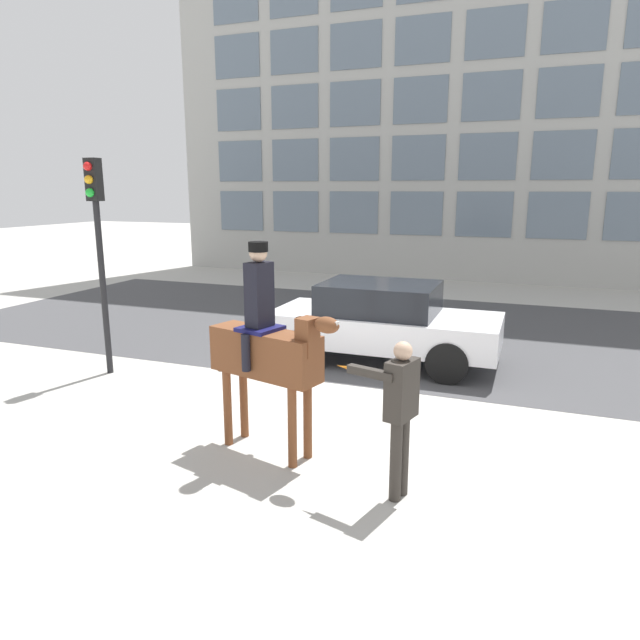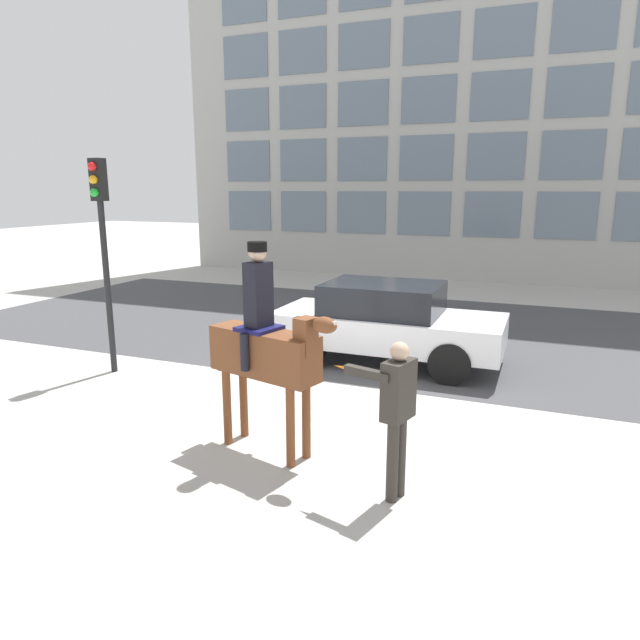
% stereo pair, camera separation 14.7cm
% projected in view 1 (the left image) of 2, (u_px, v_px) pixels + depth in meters
% --- Properties ---
extents(ground_plane, '(80.00, 80.00, 0.00)m').
position_uv_depth(ground_plane, '(329.00, 394.00, 9.44)').
color(ground_plane, '#B2AFA8').
extents(road_surface, '(21.98, 8.50, 0.01)m').
position_uv_depth(road_surface, '(395.00, 329.00, 13.77)').
color(road_surface, '#444447').
rests_on(road_surface, ground_plane).
extents(office_building_facade, '(21.98, 0.33, 17.94)m').
position_uv_depth(office_building_facade, '(460.00, 17.00, 19.27)').
color(office_building_facade, '#A8A8A3').
rests_on(office_building_facade, ground_plane).
extents(mounted_horse_lead, '(1.89, 0.81, 2.69)m').
position_uv_depth(mounted_horse_lead, '(267.00, 348.00, 7.07)').
color(mounted_horse_lead, brown).
rests_on(mounted_horse_lead, ground_plane).
extents(pedestrian_bystander, '(0.90, 0.44, 1.77)m').
position_uv_depth(pedestrian_bystander, '(400.00, 407.00, 6.05)').
color(pedestrian_bystander, '#332D28').
rests_on(pedestrian_bystander, ground_plane).
extents(street_car_near_lane, '(4.34, 1.93, 1.56)m').
position_uv_depth(street_car_near_lane, '(383.00, 321.00, 11.01)').
color(street_car_near_lane, silver).
rests_on(street_car_near_lane, ground_plane).
extents(traffic_light, '(0.24, 0.29, 3.82)m').
position_uv_depth(traffic_light, '(98.00, 232.00, 9.93)').
color(traffic_light, black).
rests_on(traffic_light, ground_plane).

